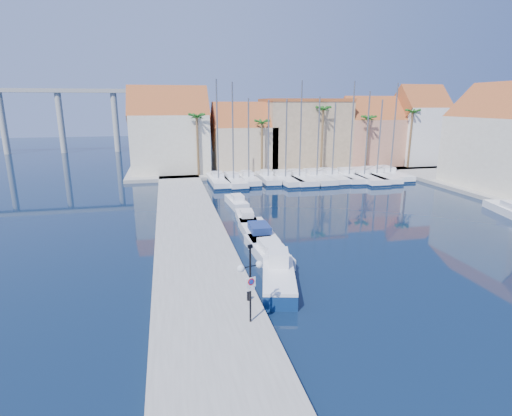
{
  "coord_description": "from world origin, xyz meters",
  "views": [
    {
      "loc": [
        -10.71,
        -19.22,
        11.28
      ],
      "look_at": [
        -3.83,
        11.41,
        3.0
      ],
      "focal_mm": 28.0,
      "sensor_mm": 36.0,
      "label": 1
    }
  ],
  "objects": [
    {
      "name": "ground",
      "position": [
        0.0,
        0.0,
        0.0
      ],
      "size": [
        260.0,
        260.0,
        0.0
      ],
      "primitive_type": "plane",
      "color": "black",
      "rests_on": "ground"
    },
    {
      "name": "quay_west",
      "position": [
        -9.0,
        13.5,
        0.25
      ],
      "size": [
        6.0,
        77.0,
        0.5
      ],
      "primitive_type": "cube",
      "color": "gray",
      "rests_on": "ground"
    },
    {
      "name": "shore_north",
      "position": [
        10.0,
        48.0,
        0.25
      ],
      "size": [
        54.0,
        16.0,
        0.5
      ],
      "primitive_type": "cube",
      "color": "gray",
      "rests_on": "ground"
    },
    {
      "name": "lamp_post",
      "position": [
        -7.0,
        -1.43,
        3.23
      ],
      "size": [
        1.37,
        0.68,
        4.16
      ],
      "rotation": [
        0.0,
        0.0,
        0.3
      ],
      "color": "black",
      "rests_on": "quay_west"
    },
    {
      "name": "bollard",
      "position": [
        -6.63,
        0.82,
        0.76
      ],
      "size": [
        0.2,
        0.2,
        0.51
      ],
      "primitive_type": "cylinder",
      "color": "black",
      "rests_on": "quay_west"
    },
    {
      "name": "fishing_boat",
      "position": [
        -4.25,
        3.06,
        0.69
      ],
      "size": [
        3.33,
        6.21,
        2.07
      ],
      "rotation": [
        0.0,
        0.0,
        -0.24
      ],
      "color": "navy",
      "rests_on": "ground"
    },
    {
      "name": "motorboat_west_0",
      "position": [
        -3.61,
        8.22,
        0.51
      ],
      "size": [
        2.43,
        6.56,
        1.4
      ],
      "rotation": [
        0.0,
        0.0,
        0.06
      ],
      "color": "white",
      "rests_on": "ground"
    },
    {
      "name": "motorboat_west_1",
      "position": [
        -3.39,
        12.63,
        0.51
      ],
      "size": [
        2.37,
        7.13,
        1.4
      ],
      "rotation": [
        0.0,
        0.0,
        -0.01
      ],
      "color": "white",
      "rests_on": "ground"
    },
    {
      "name": "motorboat_west_2",
      "position": [
        -3.52,
        17.13,
        0.51
      ],
      "size": [
        1.98,
        5.19,
        1.4
      ],
      "rotation": [
        0.0,
        0.0,
        -0.07
      ],
      "color": "white",
      "rests_on": "ground"
    },
    {
      "name": "motorboat_west_3",
      "position": [
        -3.27,
        23.89,
        0.51
      ],
      "size": [
        1.99,
        5.3,
        1.4
      ],
      "rotation": [
        0.0,
        0.0,
        0.06
      ],
      "color": "white",
      "rests_on": "ground"
    },
    {
      "name": "motorboat_east_1",
      "position": [
        23.98,
        14.35,
        0.51
      ],
      "size": [
        3.27,
        6.43,
        1.4
      ],
      "rotation": [
        0.0,
        0.0,
        -0.22
      ],
      "color": "white",
      "rests_on": "ground"
    },
    {
      "name": "sailboat_0",
      "position": [
        -3.7,
        36.7,
        0.63
      ],
      "size": [
        2.56,
        9.24,
        14.38
      ],
      "rotation": [
        0.0,
        0.0,
        0.01
      ],
      "color": "white",
      "rests_on": "ground"
    },
    {
      "name": "sailboat_1",
      "position": [
        -1.7,
        36.0,
        0.63
      ],
      "size": [
        3.04,
        9.17,
        14.01
      ],
      "rotation": [
        0.0,
        0.0,
        0.07
      ],
      "color": "white",
      "rests_on": "ground"
    },
    {
      "name": "sailboat_2",
      "position": [
        0.71,
        36.84,
        0.61
      ],
      "size": [
        2.28,
        8.31,
        11.93
      ],
      "rotation": [
        0.0,
        0.0,
        0.01
      ],
      "color": "white",
      "rests_on": "ground"
    },
    {
      "name": "sailboat_3",
      "position": [
        3.63,
        36.89,
        0.6
      ],
      "size": [
        2.45,
        8.52,
        11.68
      ],
      "rotation": [
        0.0,
        0.0,
        -0.02
      ],
      "color": "white",
      "rests_on": "ground"
    },
    {
      "name": "sailboat_4",
      "position": [
        5.87,
        35.87,
        0.58
      ],
      "size": [
        3.31,
        10.04,
        11.8
      ],
      "rotation": [
        0.0,
        0.0,
        0.07
      ],
      "color": "white",
      "rests_on": "ground"
    },
    {
      "name": "sailboat_5",
      "position": [
        8.04,
        35.94,
        0.6
      ],
      "size": [
        2.78,
        10.35,
        14.3
      ],
      "rotation": [
        0.0,
        0.0,
        0.0
      ],
      "color": "white",
      "rests_on": "ground"
    },
    {
      "name": "sailboat_6",
      "position": [
        10.7,
        35.89,
        0.58
      ],
      "size": [
        3.21,
        10.34,
        12.16
      ],
      "rotation": [
        0.0,
        0.0,
        0.05
      ],
      "color": "white",
      "rests_on": "ground"
    },
    {
      "name": "sailboat_7",
      "position": [
        13.2,
        36.09,
        0.57
      ],
      "size": [
        3.16,
        10.07,
        11.36
      ],
      "rotation": [
        0.0,
        0.0,
        0.05
      ],
      "color": "white",
      "rests_on": "ground"
    },
    {
      "name": "sailboat_8",
      "position": [
        15.88,
        35.8,
        0.61
      ],
      "size": [
        3.45,
        10.09,
        14.3
      ],
      "rotation": [
        0.0,
        0.0,
        -0.09
      ],
      "color": "white",
      "rests_on": "ground"
    },
    {
      "name": "sailboat_9",
      "position": [
        17.97,
        35.26,
        0.57
      ],
      "size": [
        3.09,
        11.57,
        12.92
      ],
      "rotation": [
        0.0,
        0.0,
        -0.0
      ],
      "color": "white",
      "rests_on": "ground"
    },
    {
      "name": "sailboat_10",
      "position": [
        20.27,
        35.66,
        0.56
      ],
      "size": [
        3.7,
        11.84,
        11.77
      ],
      "rotation": [
        0.0,
        0.0,
        -0.05
      ],
      "color": "white",
      "rests_on": "ground"
    },
    {
      "name": "sailboat_11",
      "position": [
        22.95,
        36.35,
        0.6
      ],
      "size": [
        2.86,
        10.56,
        14.14
      ],
      "rotation": [
        0.0,
        0.0,
        -0.01
      ],
      "color": "white",
      "rests_on": "ground"
    },
    {
      "name": "building_0",
      "position": [
        -10.0,
        47.0,
        6.52
      ],
      "size": [
        12.3,
        9.0,
        13.5
      ],
      "color": "beige",
      "rests_on": "shore_north"
    },
    {
      "name": "building_1",
      "position": [
        2.0,
        47.0,
        5.3
      ],
      "size": [
        10.3,
        8.0,
        11.0
      ],
      "color": "tan",
      "rests_on": "shore_north"
    },
    {
      "name": "building_2",
      "position": [
        13.0,
        48.0,
        6.26
      ],
      "size": [
        14.2,
        10.2,
        11.5
      ],
      "color": "#9B815F",
      "rests_on": "shore_north"
    },
    {
      "name": "building_3",
      "position": [
        25.0,
        47.0,
        5.86
      ],
      "size": [
        10.3,
        8.0,
        12.0
      ],
      "color": "tan",
      "rests_on": "shore_north"
    },
    {
      "name": "building_4",
      "position": [
        34.0,
        46.0,
        6.97
      ],
      "size": [
        8.3,
        8.0,
        14.0
      ],
      "color": "white",
      "rests_on": "shore_north"
    },
    {
      "name": "building_6",
      "position": [
        32.0,
        24.0,
        6.52
      ],
      "size": [
        9.0,
        14.3,
        13.5
      ],
      "color": "beige",
      "rests_on": "shore_east"
    },
    {
      "name": "palm_0",
      "position": [
        -6.0,
        42.0,
        9.08
      ],
      "size": [
        2.6,
        2.6,
        10.15
      ],
      "color": "brown",
      "rests_on": "shore_north"
    },
    {
      "name": "palm_1",
      "position": [
        4.0,
        42.0,
        8.14
      ],
      "size": [
        2.6,
        2.6,
        9.15
      ],
      "color": "brown",
      "rests_on": "shore_north"
    },
    {
      "name": "palm_2",
      "position": [
        14.0,
        42.0,
        10.02
      ],
      "size": [
        2.6,
        2.6,
        11.15
      ],
      "color": "brown",
      "rests_on": "shore_north"
    },
    {
      "name": "palm_3",
      "position": [
        22.0,
        42.0,
        8.61
      ],
      "size": [
        2.6,
        2.6,
        9.65
      ],
      "color": "brown",
      "rests_on": "shore_north"
    },
    {
      "name": "palm_4",
      "position": [
        30.0,
        42.0,
        9.55
      ],
      "size": [
        2.6,
        2.6,
        10.65
      ],
      "color": "brown",
      "rests_on": "shore_north"
    },
    {
      "name": "viaduct",
      "position": [
        -39.07,
        82.0,
        10.25
      ],
      "size": [
        48.0,
        2.2,
        14.45
      ],
      "color": "#9E9E99",
      "rests_on": "ground"
    }
  ]
}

